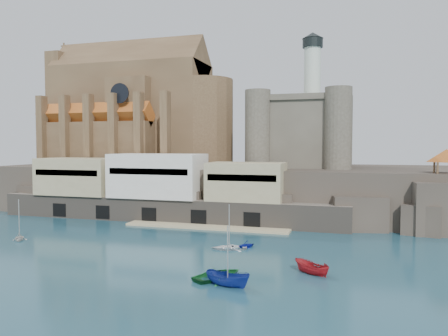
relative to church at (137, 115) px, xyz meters
The scene contains 13 objects.
ground 53.14m from the church, 60.03° to the right, with size 300.00×300.00×0.00m, color #173D4C.
promontory 29.58m from the church, ahead, with size 100.00×36.00×10.00m.
quay 28.37m from the church, 53.41° to the right, with size 70.00×12.00×13.05m.
church is the anchor object (origin of this frame).
castle_keep 40.39m from the church, ahead, with size 21.20×21.20×29.30m.
rock_outcrop 70.41m from the church, 13.61° to the right, with size 14.50×10.50×8.70m.
pavilion 68.65m from the church, 13.48° to the right, with size 6.40×6.40×5.40m.
boat_2 69.74m from the church, 54.09° to the right, with size 1.93×1.98×5.12m, color navy.
boat_3 67.00m from the church, 54.15° to the right, with size 4.42×1.28×6.19m, color #166129.
boat_4 47.39m from the church, 87.64° to the right, with size 2.55×1.55×2.95m, color silver.
boat_5 69.65m from the church, 44.90° to the right, with size 1.75×1.80×4.66m, color maroon.
boat_6 55.82m from the church, 47.75° to the right, with size 3.58×1.04×5.01m, color white.
boat_7 55.96m from the church, 44.74° to the right, with size 2.32×1.42×2.69m, color #0F1C95.
Camera 1 is at (27.28, -54.94, 14.83)m, focal length 35.00 mm.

